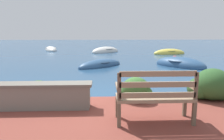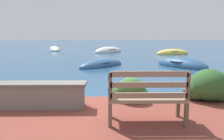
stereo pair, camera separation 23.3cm
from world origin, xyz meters
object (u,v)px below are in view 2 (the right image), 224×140
at_px(park_bench, 147,95).
at_px(mooring_buoy, 177,60).
at_px(rowboat_nearest, 182,65).
at_px(rowboat_far, 172,53).
at_px(rowboat_mid, 102,65).
at_px(rowboat_outer, 108,51).
at_px(rowboat_distant, 55,50).

bearing_deg(park_bench, mooring_buoy, 71.33).
xyz_separation_m(rowboat_nearest, rowboat_far, (1.25, 5.91, -0.01)).
height_order(rowboat_nearest, rowboat_far, rowboat_nearest).
bearing_deg(rowboat_far, mooring_buoy, 67.52).
distance_m(rowboat_mid, rowboat_outer, 7.42).
relative_size(rowboat_nearest, mooring_buoy, 5.98).
bearing_deg(rowboat_mid, rowboat_far, -173.90).
bearing_deg(rowboat_mid, rowboat_distant, -104.96).
xyz_separation_m(rowboat_nearest, rowboat_outer, (-3.70, 7.53, -0.00)).
bearing_deg(mooring_buoy, rowboat_distant, 140.82).
bearing_deg(rowboat_mid, park_bench, 56.29).
height_order(rowboat_mid, rowboat_far, rowboat_far).
height_order(rowboat_nearest, mooring_buoy, rowboat_nearest).
distance_m(rowboat_far, mooring_buoy, 3.95).
relative_size(rowboat_outer, mooring_buoy, 5.77).
xyz_separation_m(rowboat_mid, rowboat_far, (5.30, 5.78, 0.01)).
bearing_deg(rowboat_nearest, park_bench, -60.55).
bearing_deg(rowboat_far, rowboat_outer, -28.24).
bearing_deg(mooring_buoy, rowboat_nearest, -101.10).
xyz_separation_m(rowboat_outer, rowboat_distant, (-5.00, 1.93, -0.01)).
bearing_deg(rowboat_outer, rowboat_nearest, -106.42).
xyz_separation_m(rowboat_far, mooring_buoy, (-0.85, -3.86, 0.02)).
height_order(rowboat_far, mooring_buoy, rowboat_far).
distance_m(rowboat_outer, mooring_buoy, 6.85).
height_order(rowboat_mid, rowboat_distant, rowboat_distant).
bearing_deg(rowboat_outer, rowboat_distant, 116.26).
bearing_deg(rowboat_nearest, rowboat_distant, -175.37).
xyz_separation_m(park_bench, rowboat_outer, (-0.66, 14.83, -0.63)).
relative_size(rowboat_mid, rowboat_far, 0.97).
distance_m(rowboat_mid, mooring_buoy, 4.85).
relative_size(park_bench, mooring_buoy, 2.67).
distance_m(park_bench, mooring_buoy, 9.98).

